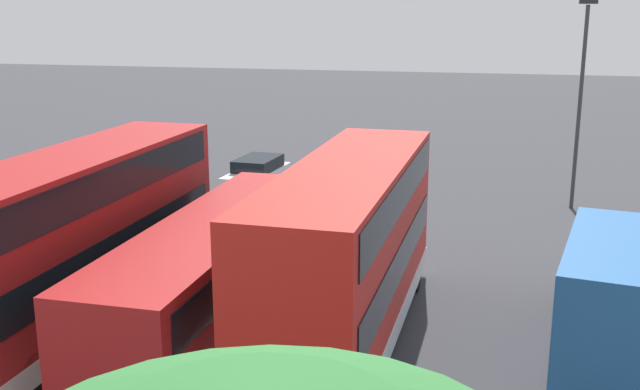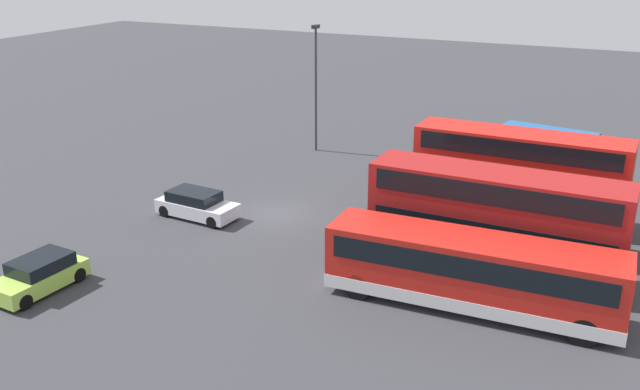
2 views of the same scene
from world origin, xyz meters
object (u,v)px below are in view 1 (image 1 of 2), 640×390
Objects in this scene: bus_double_decker_third at (82,233)px; car_small_green at (84,159)px; lamp_post_tall at (581,89)px; bus_double_decker_near_end at (349,249)px; box_truck_blue at (624,294)px; bus_single_deck_second at (215,271)px; car_hatchback_silver at (257,174)px.

car_small_green is (9.97, -16.56, -1.75)m from bus_double_decker_third.
bus_double_decker_near_end is at bearing 66.40° from lamp_post_tall.
lamp_post_tall reaches higher than bus_double_decker_near_end.
bus_double_decker_third is 1.29× the size of lamp_post_tall.
box_truck_blue reaches higher than car_small_green.
bus_single_deck_second is at bearing 56.31° from lamp_post_tall.
bus_double_decker_third reaches higher than box_truck_blue.
bus_double_decker_third is (3.56, 0.22, 0.83)m from bus_single_deck_second.
bus_double_decker_near_end is 3.57m from bus_single_deck_second.
bus_double_decker_third is at bearing 121.04° from car_small_green.
lamp_post_tall reaches higher than box_truck_blue.
bus_single_deck_second is 21.23m from car_small_green.
lamp_post_tall is (-6.49, -14.86, 2.51)m from bus_double_decker_near_end.
car_small_green is 23.92m from lamp_post_tall.
car_hatchback_silver is 0.52× the size of lamp_post_tall.
box_truck_blue is 14.78m from lamp_post_tall.
bus_double_decker_near_end is at bearing -177.50° from bus_double_decker_third.
car_small_green is at bearing -50.37° from bus_single_deck_second.
car_small_green is (23.41, -15.81, -1.01)m from box_truck_blue.
bus_single_deck_second is 18.27m from lamp_post_tall.
box_truck_blue is 0.91× the size of lamp_post_tall.
box_truck_blue is (-13.45, -0.75, -0.74)m from bus_double_decker_third.
bus_double_decker_third reaches higher than car_hatchback_silver.
bus_single_deck_second is 2.53× the size of car_hatchback_silver.
bus_single_deck_second is (3.47, 0.08, -0.83)m from bus_double_decker_near_end.
bus_double_decker_third is 2.71× the size of car_small_green.
lamp_post_tall is (-0.08, -14.42, 3.25)m from box_truck_blue.
bus_double_decker_third is 13.49m from box_truck_blue.
bus_double_decker_near_end is at bearing 116.12° from car_hatchback_silver.
bus_double_decker_third is at bearing 2.50° from bus_double_decker_near_end.
lamp_post_tall is (-13.89, 0.22, 4.25)m from car_hatchback_silver.
bus_double_decker_near_end is 0.99× the size of bus_double_decker_third.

